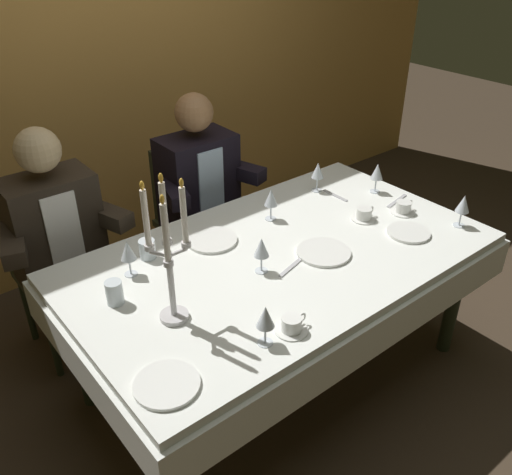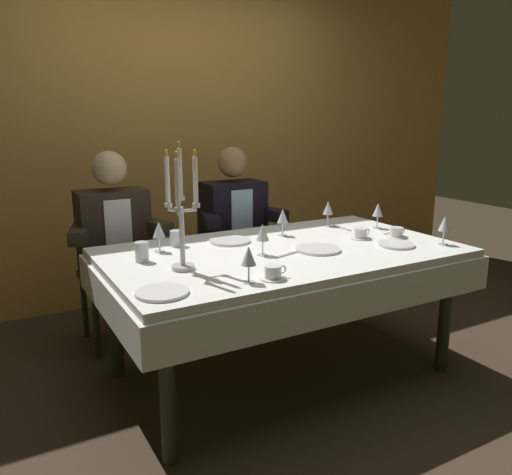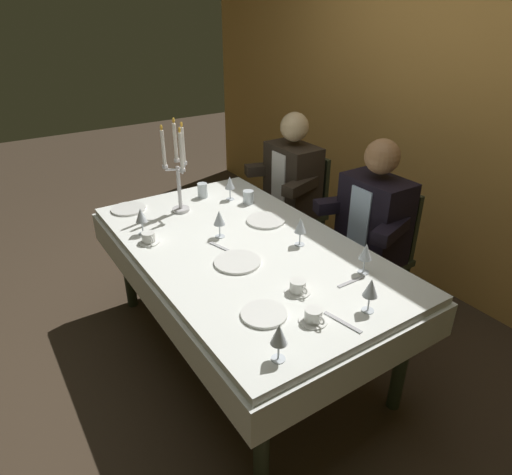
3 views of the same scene
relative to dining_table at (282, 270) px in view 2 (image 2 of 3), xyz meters
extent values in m
plane|color=#3C2E21|center=(0.00, 0.00, -0.62)|extent=(12.00, 12.00, 0.00)
cube|color=#C88F43|center=(0.00, 1.66, 0.73)|extent=(6.00, 0.12, 2.70)
cube|color=white|center=(0.00, 0.00, 0.10)|extent=(1.90, 1.10, 0.04)
cube|color=white|center=(0.00, 0.00, -0.01)|extent=(1.94, 1.14, 0.18)
cylinder|color=#29301F|center=(-0.83, -0.43, -0.27)|extent=(0.07, 0.07, 0.70)
cylinder|color=#29301F|center=(0.83, -0.43, -0.27)|extent=(0.07, 0.07, 0.70)
cylinder|color=#29301F|center=(-0.83, 0.43, -0.27)|extent=(0.07, 0.07, 0.70)
cylinder|color=#29301F|center=(0.83, 0.43, -0.27)|extent=(0.07, 0.07, 0.70)
cylinder|color=silver|center=(-0.61, -0.09, 0.13)|extent=(0.11, 0.11, 0.02)
cylinder|color=silver|center=(-0.61, -0.09, 0.28)|extent=(0.02, 0.02, 0.28)
cylinder|color=silver|center=(-0.61, -0.09, 0.46)|extent=(0.04, 0.04, 0.02)
cylinder|color=white|center=(-0.61, -0.09, 0.58)|extent=(0.02, 0.02, 0.21)
ellipsoid|color=yellow|center=(-0.61, -0.09, 0.70)|extent=(0.02, 0.02, 0.03)
cylinder|color=silver|center=(-0.58, -0.09, 0.40)|extent=(0.07, 0.01, 0.01)
cylinder|color=silver|center=(-0.54, -0.09, 0.42)|extent=(0.04, 0.04, 0.02)
cylinder|color=white|center=(-0.54, -0.09, 0.54)|extent=(0.02, 0.02, 0.21)
ellipsoid|color=yellow|center=(-0.54, -0.09, 0.66)|extent=(0.02, 0.02, 0.03)
cylinder|color=silver|center=(-0.63, -0.06, 0.40)|extent=(0.05, 0.07, 0.01)
cylinder|color=silver|center=(-0.65, -0.03, 0.42)|extent=(0.04, 0.04, 0.02)
cylinder|color=white|center=(-0.65, -0.03, 0.54)|extent=(0.02, 0.02, 0.21)
ellipsoid|color=yellow|center=(-0.65, -0.03, 0.66)|extent=(0.02, 0.02, 0.03)
cylinder|color=silver|center=(-0.63, -0.12, 0.40)|extent=(0.05, 0.07, 0.01)
cylinder|color=silver|center=(-0.65, -0.16, 0.42)|extent=(0.04, 0.04, 0.02)
cylinder|color=white|center=(-0.65, -0.16, 0.54)|extent=(0.02, 0.02, 0.21)
ellipsoid|color=yellow|center=(-0.65, -0.16, 0.66)|extent=(0.02, 0.02, 0.03)
cylinder|color=white|center=(0.15, -0.12, 0.13)|extent=(0.24, 0.24, 0.01)
cylinder|color=white|center=(0.59, -0.26, 0.13)|extent=(0.20, 0.20, 0.01)
cylinder|color=white|center=(-0.18, 0.28, 0.13)|extent=(0.24, 0.24, 0.01)
cylinder|color=white|center=(-0.81, -0.37, 0.13)|extent=(0.22, 0.22, 0.01)
cylinder|color=silver|center=(-0.16, -0.06, 0.12)|extent=(0.06, 0.06, 0.00)
cylinder|color=silver|center=(-0.16, -0.06, 0.16)|extent=(0.01, 0.01, 0.07)
cone|color=silver|center=(-0.16, -0.06, 0.24)|extent=(0.07, 0.07, 0.08)
cylinder|color=maroon|center=(-0.16, -0.06, 0.22)|extent=(0.04, 0.04, 0.03)
cylinder|color=silver|center=(0.17, 0.27, 0.12)|extent=(0.06, 0.06, 0.00)
cylinder|color=silver|center=(0.17, 0.27, 0.16)|extent=(0.01, 0.01, 0.07)
cone|color=silver|center=(0.17, 0.27, 0.24)|extent=(0.07, 0.07, 0.08)
cylinder|color=silver|center=(-0.60, 0.27, 0.12)|extent=(0.06, 0.06, 0.00)
cylinder|color=silver|center=(-0.60, 0.27, 0.16)|extent=(0.01, 0.01, 0.07)
cone|color=silver|center=(-0.60, 0.27, 0.24)|extent=(0.07, 0.07, 0.08)
cylinder|color=maroon|center=(-0.60, 0.27, 0.22)|extent=(0.04, 0.04, 0.03)
cylinder|color=silver|center=(0.84, -0.36, 0.12)|extent=(0.06, 0.06, 0.00)
cylinder|color=silver|center=(0.84, -0.36, 0.16)|extent=(0.01, 0.01, 0.07)
cone|color=silver|center=(0.84, -0.36, 0.24)|extent=(0.07, 0.07, 0.08)
cylinder|color=silver|center=(0.57, 0.35, 0.12)|extent=(0.06, 0.06, 0.00)
cylinder|color=silver|center=(0.57, 0.35, 0.16)|extent=(0.01, 0.01, 0.07)
cone|color=silver|center=(0.57, 0.35, 0.24)|extent=(0.07, 0.07, 0.08)
cylinder|color=maroon|center=(0.57, 0.35, 0.22)|extent=(0.04, 0.04, 0.03)
cylinder|color=silver|center=(-0.44, -0.41, 0.12)|extent=(0.06, 0.06, 0.00)
cylinder|color=silver|center=(-0.44, -0.41, 0.16)|extent=(0.01, 0.01, 0.07)
cone|color=silver|center=(-0.44, -0.41, 0.24)|extent=(0.07, 0.07, 0.08)
cylinder|color=#E0D172|center=(-0.44, -0.41, 0.22)|extent=(0.04, 0.04, 0.03)
cylinder|color=silver|center=(0.81, 0.14, 0.12)|extent=(0.06, 0.06, 0.00)
cylinder|color=silver|center=(0.81, 0.14, 0.16)|extent=(0.01, 0.01, 0.07)
cone|color=silver|center=(0.81, 0.14, 0.24)|extent=(0.07, 0.07, 0.08)
cylinder|color=#E0D172|center=(0.81, 0.14, 0.22)|extent=(0.04, 0.04, 0.03)
cylinder|color=silver|center=(-0.48, 0.34, 0.16)|extent=(0.07, 0.07, 0.09)
cylinder|color=silver|center=(-0.74, 0.13, 0.17)|extent=(0.07, 0.07, 0.10)
cylinder|color=white|center=(-0.32, -0.42, 0.12)|extent=(0.12, 0.12, 0.01)
cylinder|color=white|center=(-0.32, -0.42, 0.15)|extent=(0.08, 0.08, 0.05)
torus|color=white|center=(-0.27, -0.42, 0.15)|extent=(0.04, 0.01, 0.04)
cylinder|color=white|center=(0.73, -0.11, 0.12)|extent=(0.12, 0.12, 0.01)
cylinder|color=white|center=(0.73, -0.11, 0.15)|extent=(0.08, 0.08, 0.05)
torus|color=white|center=(0.78, -0.11, 0.15)|extent=(0.04, 0.01, 0.04)
cylinder|color=white|center=(0.53, -0.03, 0.12)|extent=(0.12, 0.12, 0.01)
cylinder|color=white|center=(0.53, -0.03, 0.15)|extent=(0.08, 0.08, 0.05)
torus|color=white|center=(0.58, -0.03, 0.15)|extent=(0.04, 0.01, 0.04)
cube|color=#B7B7BC|center=(0.81, -0.01, 0.12)|extent=(0.19, 0.05, 0.01)
cube|color=#B7B7BC|center=(-0.03, -0.11, 0.12)|extent=(0.19, 0.07, 0.01)
cube|color=#B7B7BC|center=(0.60, 0.24, 0.12)|extent=(0.02, 0.17, 0.01)
cylinder|color=#29301F|center=(-0.88, 0.70, -0.41)|extent=(0.04, 0.04, 0.42)
cylinder|color=#29301F|center=(-0.52, 0.70, -0.41)|extent=(0.04, 0.04, 0.42)
cylinder|color=#29301F|center=(-0.88, 1.06, -0.41)|extent=(0.04, 0.04, 0.42)
cylinder|color=#29301F|center=(-0.52, 1.06, -0.41)|extent=(0.04, 0.04, 0.42)
cube|color=#29301F|center=(-0.70, 0.88, -0.18)|extent=(0.42, 0.42, 0.04)
cube|color=#29301F|center=(-0.70, 1.07, 0.06)|extent=(0.38, 0.04, 0.44)
cube|color=#2B231A|center=(-0.70, 0.88, 0.11)|extent=(0.42, 0.26, 0.54)
cube|color=white|center=(-0.70, 0.75, 0.14)|extent=(0.16, 0.01, 0.40)
sphere|color=tan|center=(-0.70, 0.88, 0.51)|extent=(0.21, 0.21, 0.21)
cube|color=#2B231A|center=(-0.92, 0.78, 0.15)|extent=(0.19, 0.34, 0.08)
cube|color=#2B231A|center=(-0.48, 0.78, 0.15)|extent=(0.19, 0.34, 0.08)
cylinder|color=#29301F|center=(-0.04, 0.70, -0.41)|extent=(0.04, 0.04, 0.42)
cylinder|color=#29301F|center=(0.32, 0.70, -0.41)|extent=(0.04, 0.04, 0.42)
cylinder|color=#29301F|center=(-0.04, 1.06, -0.41)|extent=(0.04, 0.04, 0.42)
cylinder|color=#29301F|center=(0.32, 1.06, -0.41)|extent=(0.04, 0.04, 0.42)
cube|color=#29301F|center=(0.14, 0.88, -0.18)|extent=(0.42, 0.42, 0.04)
cube|color=#29301F|center=(0.14, 1.07, 0.06)|extent=(0.38, 0.04, 0.44)
cube|color=black|center=(0.14, 0.88, 0.11)|extent=(0.42, 0.26, 0.54)
cube|color=#AEC6E3|center=(0.14, 0.75, 0.14)|extent=(0.16, 0.01, 0.40)
sphere|color=#9E6E46|center=(0.14, 0.88, 0.51)|extent=(0.21, 0.21, 0.21)
cube|color=black|center=(-0.08, 0.78, 0.15)|extent=(0.19, 0.34, 0.08)
cube|color=black|center=(0.36, 0.78, 0.15)|extent=(0.19, 0.34, 0.08)
camera|label=1|loc=(-1.39, -1.54, 1.45)|focal=38.37mm
camera|label=2|loc=(-1.44, -2.27, 0.83)|focal=35.70mm
camera|label=3|loc=(1.88, -1.15, 1.32)|focal=31.66mm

